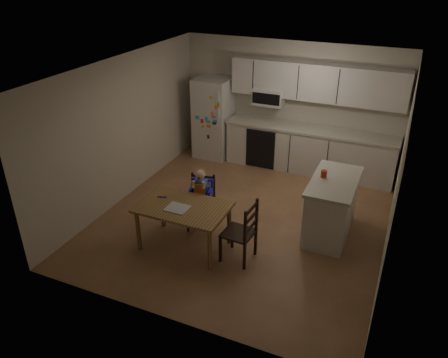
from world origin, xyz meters
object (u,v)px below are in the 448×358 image
Objects in this scene: refrigerator at (213,118)px; chair_side at (245,229)px; dining_table at (183,212)px; chair_booster at (201,192)px; kitchen_island at (331,207)px; red_cup at (324,174)px.

refrigerator is 1.79× the size of chair_side.
chair_side reaches higher than dining_table.
chair_booster reaches higher than dining_table.
red_cup is (-0.18, 0.02, 0.53)m from kitchen_island.
dining_table is (1.02, -3.25, -0.24)m from refrigerator.
refrigerator is at bearing 145.44° from kitchen_island.
red_cup is 0.11× the size of chair_booster.
kitchen_island is 0.98× the size of dining_table.
chair_booster is 1.11m from chair_side.
kitchen_island is 1.24× the size of chair_booster.
refrigerator reaches higher than red_cup.
refrigerator reaches higher than kitchen_island.
red_cup is at bearing 8.17° from chair_booster.
kitchen_island is 2.29m from dining_table.
red_cup is at bearing -35.91° from refrigerator.
dining_table is at bearing -83.33° from chair_side.
refrigerator is at bearing 144.09° from red_cup.
chair_booster reaches higher than kitchen_island.
chair_side is at bearing -58.55° from refrigerator.
chair_booster is at bearing -160.06° from red_cup.
red_cup reaches higher than kitchen_island.
chair_side is at bearing -123.66° from red_cup.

